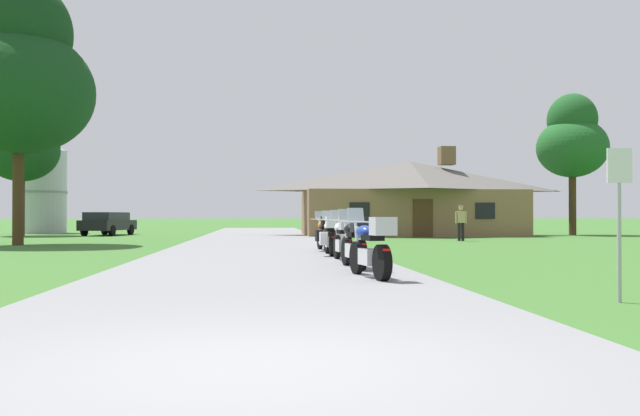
{
  "coord_description": "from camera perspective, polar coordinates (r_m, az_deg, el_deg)",
  "views": [
    {
      "loc": [
        0.01,
        -5.28,
        1.21
      ],
      "look_at": [
        2.4,
        21.65,
        1.51
      ],
      "focal_mm": 38.13,
      "sensor_mm": 36.0,
      "label": 1
    }
  ],
  "objects": [
    {
      "name": "motorcycle_orange_farthest_in_row",
      "position": [
        22.16,
        0.41,
        -2.18
      ],
      "size": [
        0.81,
        2.08,
        1.3
      ],
      "rotation": [
        0.0,
        0.0,
        0.08
      ],
      "color": "black",
      "rests_on": "asphalt_driveway"
    },
    {
      "name": "motorcycle_white_fourth_in_row",
      "position": [
        19.51,
        0.93,
        -2.39
      ],
      "size": [
        0.72,
        2.08,
        1.3
      ],
      "rotation": [
        0.0,
        0.0,
        0.01
      ],
      "color": "black",
      "rests_on": "asphalt_driveway"
    },
    {
      "name": "tree_left_far",
      "position": [
        44.36,
        -23.79,
        5.15
      ],
      "size": [
        4.43,
        4.43,
        8.56
      ],
      "color": "#422D19",
      "rests_on": "ground"
    },
    {
      "name": "tree_left_near",
      "position": [
        30.74,
        -23.96,
        10.24
      ],
      "size": [
        6.03,
        6.03,
        10.94
      ],
      "color": "#422D19",
      "rests_on": "ground"
    },
    {
      "name": "motorcycle_white_third_in_row",
      "position": [
        17.13,
        1.95,
        -2.6
      ],
      "size": [
        0.66,
        2.08,
        1.3
      ],
      "rotation": [
        0.0,
        0.0,
        0.06
      ],
      "color": "black",
      "rests_on": "asphalt_driveway"
    },
    {
      "name": "ground_plane",
      "position": [
        25.3,
        -5.1,
        -3.36
      ],
      "size": [
        500.0,
        500.0,
        0.0
      ],
      "primitive_type": "plane",
      "color": "#386628"
    },
    {
      "name": "tree_right_of_lodge",
      "position": [
        44.78,
        20.41,
        5.39
      ],
      "size": [
        4.3,
        4.3,
        8.72
      ],
      "color": "#422D19",
      "rests_on": "ground"
    },
    {
      "name": "motorcycle_blue_nearest_to_camera",
      "position": [
        12.5,
        4.34,
        -3.33
      ],
      "size": [
        0.8,
        2.07,
        1.3
      ],
      "rotation": [
        0.0,
        0.0,
        0.17
      ],
      "color": "black",
      "rests_on": "asphalt_driveway"
    },
    {
      "name": "bystander_tan_shirt_near_lodge",
      "position": [
        32.81,
        11.75,
        -1.07
      ],
      "size": [
        0.55,
        0.22,
        1.69
      ],
      "rotation": [
        0.0,
        0.0,
        3.15
      ],
      "color": "black",
      "rests_on": "ground"
    },
    {
      "name": "metal_silo_distant",
      "position": [
        49.96,
        -22.26,
        1.7
      ],
      "size": [
        3.25,
        3.25,
        6.38
      ],
      "color": "#B2B7BC",
      "rests_on": "ground"
    },
    {
      "name": "metal_signpost_roadside",
      "position": [
        10.28,
        23.82,
        0.22
      ],
      "size": [
        0.36,
        0.06,
        2.14
      ],
      "color": "#9EA0A5",
      "rests_on": "ground"
    },
    {
      "name": "asphalt_driveway",
      "position": [
        23.31,
        -5.11,
        -3.52
      ],
      "size": [
        6.4,
        80.0,
        0.06
      ],
      "primitive_type": "cube",
      "color": "slate",
      "rests_on": "ground"
    },
    {
      "name": "motorcycle_black_second_in_row",
      "position": [
        14.76,
        2.92,
        -2.92
      ],
      "size": [
        0.66,
        2.08,
        1.3
      ],
      "rotation": [
        0.0,
        0.0,
        0.08
      ],
      "color": "black",
      "rests_on": "asphalt_driveway"
    },
    {
      "name": "stone_lodge",
      "position": [
        41.04,
        7.55,
        0.89
      ],
      "size": [
        13.35,
        6.94,
        5.36
      ],
      "color": "brown",
      "rests_on": "ground"
    },
    {
      "name": "parked_black_suv_far_left",
      "position": [
        43.21,
        -17.38,
        -1.17
      ],
      "size": [
        2.7,
        4.87,
        1.4
      ],
      "rotation": [
        0.0,
        0.0,
        -0.19
      ],
      "color": "black",
      "rests_on": "ground"
    }
  ]
}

